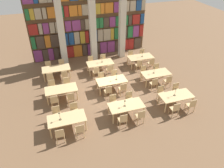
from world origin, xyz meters
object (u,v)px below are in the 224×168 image
(chair_5, at_px, (113,102))
(desk_lamp_1, at_px, (125,102))
(chair_33, at_px, (131,56))
(chair_8, at_px, (175,109))
(chair_30, at_px, (109,70))
(chair_32, at_px, (139,65))
(pillar_left, at_px, (60,26))
(chair_24, at_px, (50,78))
(chair_31, at_px, (104,60))
(chair_0, at_px, (60,134))
(desk_lamp_2, at_px, (175,90))
(chair_10, at_px, (191,105))
(pillar_right, at_px, (122,20))
(reading_table_2, at_px, (176,96))
(reading_table_8, at_px, (141,58))
(chair_4, at_px, (123,120))
(chair_13, at_px, (52,86))
(chair_34, at_px, (151,63))
(chair_26, at_px, (65,76))
(desk_lamp_3, at_px, (116,75))
(chair_6, at_px, (140,116))
(chair_28, at_px, (96,72))
(chair_14, at_px, (71,98))
(chair_29, at_px, (91,62))
(desk_lamp_0, at_px, (59,115))
(chair_7, at_px, (129,99))
(desk_lamp_6, at_px, (142,53))
(chair_18, at_px, (123,88))
(desk_lamp_5, at_px, (102,59))
(chair_25, at_px, (49,67))
(reading_table_4, at_px, (112,81))
(chair_2, at_px, (80,130))
(chair_19, at_px, (115,76))
(chair_23, at_px, (157,69))
(chair_22, at_px, (168,81))
(chair_11, at_px, (176,90))
(reading_table_7, at_px, (100,64))
(chair_16, at_px, (108,91))
(reading_table_0, at_px, (67,119))
(chair_3, at_px, (74,110))
(chair_17, at_px, (101,78))
(reading_table_5, at_px, (156,74))
(chair_1, at_px, (57,114))
(reading_table_1, at_px, (126,106))
(chair_20, at_px, (154,83))
(desk_lamp_4, at_px, (154,69))
(chair_27, at_px, (62,65))
(pillar_center, at_px, (93,23))

(chair_5, distance_m, desk_lamp_1, 1.01)
(chair_33, bearing_deg, desk_lamp_1, 65.26)
(chair_8, height_order, chair_30, same)
(chair_30, bearing_deg, chair_32, -0.09)
(pillar_left, height_order, chair_24, pillar_left)
(chair_31, bearing_deg, chair_33, 179.91)
(chair_0, height_order, desk_lamp_2, desk_lamp_2)
(chair_10, bearing_deg, pillar_right, 99.44)
(pillar_right, distance_m, chair_33, 2.79)
(reading_table_2, xyz_separation_m, reading_table_8, (0.04, 5.09, 0.00))
(pillar_right, relative_size, desk_lamp_1, 15.06)
(pillar_left, bearing_deg, chair_4, -76.05)
(chair_13, xyz_separation_m, chair_34, (7.21, 0.91, 0.00))
(chair_0, distance_m, chair_26, 5.32)
(desk_lamp_3, bearing_deg, chair_6, -86.77)
(chair_24, bearing_deg, desk_lamp_2, -33.93)
(chair_31, bearing_deg, chair_28, 57.93)
(chair_14, distance_m, chair_29, 4.51)
(desk_lamp_0, bearing_deg, chair_28, 56.32)
(chair_7, distance_m, chair_10, 3.41)
(desk_lamp_6, bearing_deg, chair_8, -96.53)
(chair_10, bearing_deg, chair_29, 121.86)
(desk_lamp_2, relative_size, chair_18, 0.56)
(desk_lamp_0, relative_size, desk_lamp_5, 1.16)
(chair_6, bearing_deg, chair_33, 72.30)
(chair_25, bearing_deg, chair_29, 177.35)
(chair_6, height_order, reading_table_8, chair_6)
(chair_13, relative_size, reading_table_4, 0.48)
(chair_4, height_order, reading_table_8, chair_4)
(chair_34, bearing_deg, chair_2, -140.87)
(chair_10, height_order, chair_19, same)
(chair_23, bearing_deg, chair_22, 90.00)
(chair_11, relative_size, reading_table_7, 0.48)
(pillar_right, height_order, chair_16, pillar_right)
(reading_table_0, relative_size, chair_3, 2.10)
(chair_17, height_order, chair_22, same)
(chair_10, distance_m, reading_table_5, 3.38)
(chair_1, bearing_deg, chair_24, -89.27)
(reading_table_1, height_order, reading_table_7, same)
(pillar_left, bearing_deg, chair_20, -46.42)
(reading_table_4, distance_m, desk_lamp_3, 0.50)
(chair_32, bearing_deg, chair_4, -121.28)
(reading_table_7, bearing_deg, chair_3, -120.88)
(chair_18, relative_size, desk_lamp_4, 1.93)
(desk_lamp_4, distance_m, chair_28, 3.93)
(chair_17, bearing_deg, chair_34, -167.17)
(pillar_right, bearing_deg, chair_29, -157.78)
(chair_2, distance_m, chair_27, 6.78)
(desk_lamp_0, relative_size, chair_13, 0.54)
(pillar_center, relative_size, chair_29, 6.68)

